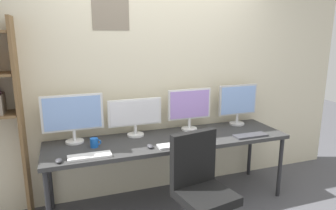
{
  "coord_description": "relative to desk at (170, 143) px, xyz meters",
  "views": [
    {
      "loc": [
        -1.02,
        -2.23,
        1.8
      ],
      "look_at": [
        0.0,
        0.65,
        1.09
      ],
      "focal_mm": 32.32,
      "sensor_mm": 36.0,
      "label": 1
    }
  ],
  "objects": [
    {
      "name": "keyboard_center",
      "position": [
        0.0,
        -0.23,
        0.06
      ],
      "size": [
        0.4,
        0.13,
        0.02
      ],
      "primitive_type": "cube",
      "color": "silver",
      "rests_on": "desk"
    },
    {
      "name": "monitor_center_right",
      "position": [
        0.32,
        0.21,
        0.32
      ],
      "size": [
        0.51,
        0.18,
        0.47
      ],
      "color": "silver",
      "rests_on": "desk"
    },
    {
      "name": "wall_back",
      "position": [
        -0.0,
        0.42,
        0.61
      ],
      "size": [
        4.93,
        0.11,
        2.6
      ],
      "color": "beige",
      "rests_on": "ground_plane"
    },
    {
      "name": "keyboard_right",
      "position": [
        0.84,
        -0.23,
        0.06
      ],
      "size": [
        0.37,
        0.13,
        0.02
      ],
      "primitive_type": "cube",
      "color": "#38383D",
      "rests_on": "desk"
    },
    {
      "name": "monitor_far_right",
      "position": [
        0.95,
        0.21,
        0.32
      ],
      "size": [
        0.5,
        0.18,
        0.48
      ],
      "color": "silver",
      "rests_on": "desk"
    },
    {
      "name": "desk",
      "position": [
        0.0,
        0.0,
        0.0
      ],
      "size": [
        2.53,
        0.68,
        0.74
      ],
      "color": "#333333",
      "rests_on": "ground_plane"
    },
    {
      "name": "keyboard_left",
      "position": [
        -0.84,
        -0.23,
        0.06
      ],
      "size": [
        0.38,
        0.13,
        0.02
      ],
      "primitive_type": "cube",
      "color": "silver",
      "rests_on": "desk"
    },
    {
      "name": "monitor_far_left",
      "position": [
        -0.95,
        0.21,
        0.33
      ],
      "size": [
        0.6,
        0.18,
        0.49
      ],
      "color": "silver",
      "rests_on": "desk"
    },
    {
      "name": "monitor_center_left",
      "position": [
        -0.32,
        0.21,
        0.28
      ],
      "size": [
        0.58,
        0.18,
        0.4
      ],
      "color": "silver",
      "rests_on": "desk"
    },
    {
      "name": "office_chair",
      "position": [
        0.04,
        -0.71,
        -0.29
      ],
      "size": [
        0.52,
        0.52,
        0.99
      ],
      "color": "#2D2D33",
      "rests_on": "ground_plane"
    },
    {
      "name": "mouse_right_side",
      "position": [
        -1.1,
        -0.26,
        0.06
      ],
      "size": [
        0.06,
        0.1,
        0.03
      ],
      "primitive_type": "ellipsoid",
      "color": "#38383D",
      "rests_on": "desk"
    },
    {
      "name": "mouse_left_side",
      "position": [
        -0.27,
        -0.19,
        0.06
      ],
      "size": [
        0.06,
        0.1,
        0.03
      ],
      "primitive_type": "ellipsoid",
      "color": "#38383D",
      "rests_on": "desk"
    },
    {
      "name": "coffee_mug",
      "position": [
        -0.77,
        0.01,
        0.09
      ],
      "size": [
        0.11,
        0.08,
        0.09
      ],
      "color": "blue",
      "rests_on": "desk"
    }
  ]
}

